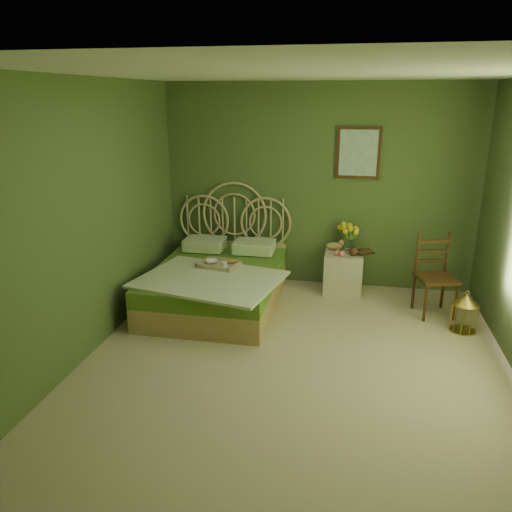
% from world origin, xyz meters
% --- Properties ---
extents(floor, '(4.50, 4.50, 0.00)m').
position_xyz_m(floor, '(0.00, 0.00, 0.00)').
color(floor, tan).
rests_on(floor, ground).
extents(ceiling, '(4.50, 4.50, 0.00)m').
position_xyz_m(ceiling, '(0.00, 0.00, 2.60)').
color(ceiling, silver).
rests_on(ceiling, wall_back).
extents(wall_back, '(4.00, 0.00, 4.00)m').
position_xyz_m(wall_back, '(0.00, 2.25, 1.30)').
color(wall_back, '#4A5C30').
rests_on(wall_back, floor).
extents(wall_left, '(0.00, 4.50, 4.50)m').
position_xyz_m(wall_left, '(-2.00, 0.00, 1.30)').
color(wall_left, '#4A5C30').
rests_on(wall_left, floor).
extents(wall_art, '(0.54, 0.04, 0.64)m').
position_xyz_m(wall_art, '(0.49, 2.22, 1.75)').
color(wall_art, '#34210E').
rests_on(wall_art, wall_back).
extents(bed, '(1.70, 2.15, 1.33)m').
position_xyz_m(bed, '(-1.10, 1.29, 0.29)').
color(bed, tan).
rests_on(bed, floor).
extents(nightstand, '(0.48, 0.48, 0.95)m').
position_xyz_m(nightstand, '(0.39, 1.99, 0.35)').
color(nightstand, beige).
rests_on(nightstand, floor).
extents(chair, '(0.51, 0.51, 0.94)m').
position_xyz_m(chair, '(1.44, 1.53, 0.52)').
color(chair, '#34210E').
rests_on(chair, floor).
extents(birdcage, '(0.27, 0.27, 0.42)m').
position_xyz_m(birdcage, '(1.70, 1.06, 0.20)').
color(birdcage, gold).
rests_on(birdcage, floor).
extents(book_lower, '(0.25, 0.29, 0.02)m').
position_xyz_m(book_lower, '(0.57, 2.00, 0.54)').
color(book_lower, '#381E0F').
rests_on(book_lower, nightstand).
extents(book_upper, '(0.27, 0.27, 0.02)m').
position_xyz_m(book_upper, '(0.57, 2.00, 0.55)').
color(book_upper, '#472819').
rests_on(book_upper, nightstand).
extents(cereal_bowl, '(0.19, 0.19, 0.04)m').
position_xyz_m(cereal_bowl, '(-1.16, 1.28, 0.53)').
color(cereal_bowl, white).
rests_on(cereal_bowl, bed).
extents(coffee_cup, '(0.08, 0.08, 0.07)m').
position_xyz_m(coffee_cup, '(-0.98, 1.17, 0.55)').
color(coffee_cup, white).
rests_on(coffee_cup, bed).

